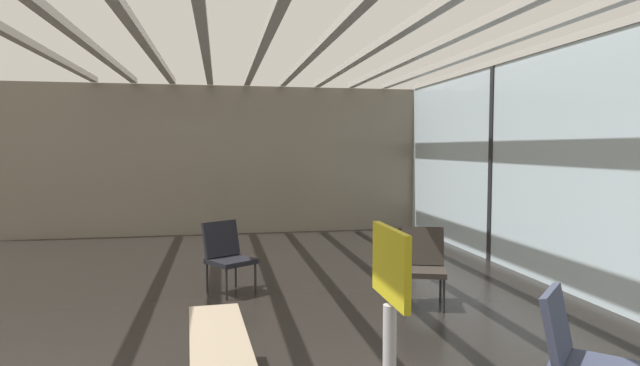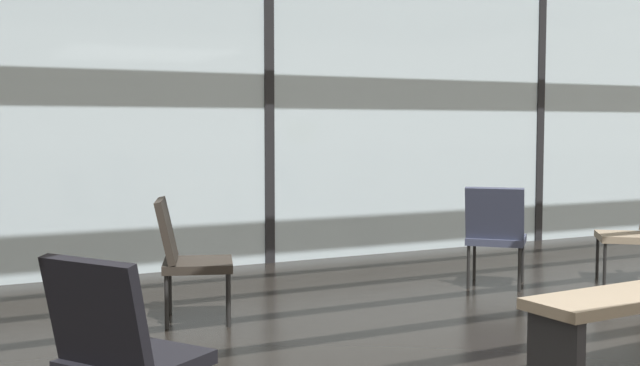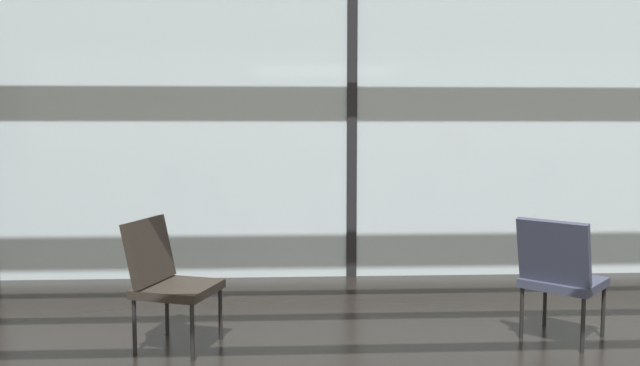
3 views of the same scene
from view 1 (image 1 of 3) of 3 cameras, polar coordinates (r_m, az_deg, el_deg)
window_mullion_0 at (r=8.75m, az=18.18°, el=1.94°), size 0.10×0.12×3.05m
side_wall_left_panels at (r=11.13m, az=-7.51°, el=2.46°), size 0.10×11.20×3.05m
lounge_chair_1 at (r=6.67m, az=-10.01°, el=-7.40°), size 0.70×0.69×0.87m
lounge_chair_3 at (r=6.19m, az=11.05°, el=-8.30°), size 0.65×0.62×0.87m
lounge_chair_4 at (r=3.88m, az=26.01°, el=-16.05°), size 0.71×0.71×0.87m
waiting_bench at (r=3.95m, az=-10.84°, el=-17.35°), size 1.52×0.49×0.47m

